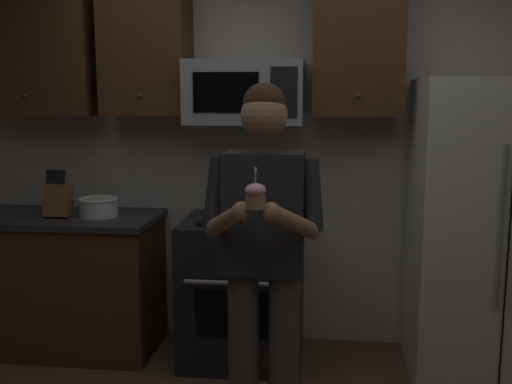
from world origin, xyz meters
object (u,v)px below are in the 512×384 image
(bowl_large_white, at_px, (99,207))
(cupcake, at_px, (255,195))
(microwave, at_px, (245,92))
(refrigerator, at_px, (490,231))
(person, at_px, (263,245))
(oven_range, at_px, (243,289))
(knife_block, at_px, (58,199))

(bowl_large_white, distance_m, cupcake, 1.74)
(microwave, height_order, refrigerator, microwave)
(refrigerator, relative_size, cupcake, 10.35)
(bowl_large_white, distance_m, person, 1.49)
(oven_range, bearing_deg, person, -76.03)
(knife_block, height_order, person, person)
(microwave, distance_m, person, 1.27)
(refrigerator, height_order, knife_block, refrigerator)
(microwave, distance_m, knife_block, 1.40)
(cupcake, bearing_deg, knife_block, 140.00)
(microwave, xyz_separation_m, person, (0.22, -1.02, -0.72))
(refrigerator, bearing_deg, oven_range, 178.50)
(person, height_order, cupcake, person)
(oven_range, relative_size, person, 0.53)
(refrigerator, distance_m, knife_block, 2.71)
(bowl_large_white, relative_size, cupcake, 1.51)
(oven_range, xyz_separation_m, bowl_large_white, (-0.95, 0.01, 0.52))
(knife_block, relative_size, person, 0.18)
(oven_range, xyz_separation_m, microwave, (0.00, 0.12, 1.26))
(microwave, bearing_deg, refrigerator, -6.03)
(oven_range, relative_size, microwave, 1.26)
(refrigerator, bearing_deg, cupcake, -136.94)
(bowl_large_white, xyz_separation_m, person, (1.18, -0.92, 0.01))
(oven_range, distance_m, person, 1.07)
(knife_block, height_order, bowl_large_white, knife_block)
(oven_range, distance_m, knife_block, 1.34)
(refrigerator, height_order, person, refrigerator)
(microwave, height_order, person, microwave)
(microwave, xyz_separation_m, cupcake, (0.22, -1.35, -0.43))
(oven_range, bearing_deg, bowl_large_white, 179.14)
(person, bearing_deg, bowl_large_white, 142.11)
(bowl_large_white, bearing_deg, knife_block, -170.14)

